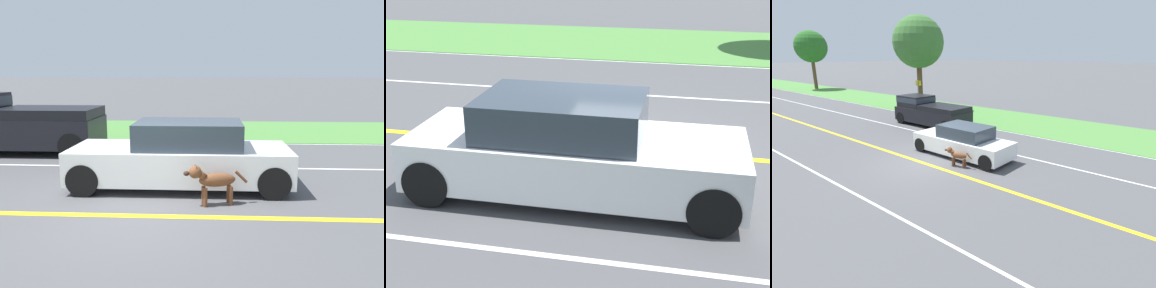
{
  "view_description": "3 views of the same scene",
  "coord_description": "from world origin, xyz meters",
  "views": [
    {
      "loc": [
        -6.17,
        -1.31,
        2.48
      ],
      "look_at": [
        1.35,
        -0.91,
        1.05
      ],
      "focal_mm": 35.0,
      "sensor_mm": 36.0,
      "label": 1
    },
    {
      "loc": [
        8.68,
        0.88,
        3.52
      ],
      "look_at": [
        1.99,
        -0.56,
        0.84
      ],
      "focal_mm": 50.0,
      "sensor_mm": 36.0,
      "label": 2
    },
    {
      "loc": [
        -8.08,
        -9.11,
        4.45
      ],
      "look_at": [
        1.3,
        -1.17,
        0.79
      ],
      "focal_mm": 28.0,
      "sensor_mm": 36.0,
      "label": 3
    }
  ],
  "objects": [
    {
      "name": "lane_edge_line_right",
      "position": [
        7.0,
        0.0,
        0.0
      ],
      "size": [
        0.14,
        160.0,
        0.01
      ],
      "primitive_type": "cube",
      "color": "white",
      "rests_on": "ground"
    },
    {
      "name": "centre_divider_line",
      "position": [
        0.0,
        0.0,
        0.0
      ],
      "size": [
        0.18,
        160.0,
        0.01
      ],
      "primitive_type": "cube",
      "color": "yellow",
      "rests_on": "ground"
    },
    {
      "name": "ground_plane",
      "position": [
        0.0,
        0.0,
        0.0
      ],
      "size": [
        400.0,
        400.0,
        0.0
      ],
      "primitive_type": "plane",
      "color": "#4C4C4F"
    },
    {
      "name": "grass_verge_right",
      "position": [
        10.0,
        0.0,
        0.01
      ],
      "size": [
        6.0,
        160.0,
        0.03
      ],
      "primitive_type": "cube",
      "color": "#4C843D",
      "rests_on": "ground"
    },
    {
      "name": "lane_dash_same_dir",
      "position": [
        3.5,
        0.0,
        0.0
      ],
      "size": [
        0.1,
        160.0,
        0.01
      ],
      "primitive_type": "cube",
      "color": "white",
      "rests_on": "ground"
    },
    {
      "name": "ego_car",
      "position": [
        1.81,
        -0.68,
        0.68
      ],
      "size": [
        1.79,
        4.72,
        1.45
      ],
      "color": "white",
      "rests_on": "ground"
    },
    {
      "name": "pickup_truck",
      "position": [
        5.21,
        5.1,
        0.94
      ],
      "size": [
        2.0,
        5.25,
        1.85
      ],
      "color": "black",
      "rests_on": "ground"
    },
    {
      "name": "dog",
      "position": [
        0.64,
        -1.33,
        0.5
      ],
      "size": [
        0.44,
        1.24,
        0.81
      ],
      "rotation": [
        0.0,
        0.0,
        0.24
      ],
      "color": "brown",
      "rests_on": "ground"
    }
  ]
}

